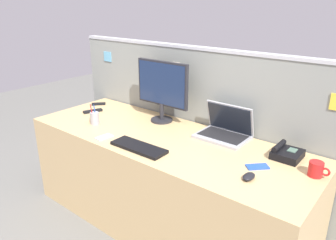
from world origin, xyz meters
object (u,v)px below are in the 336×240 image
Objects in this scene: keyboard_main at (139,147)px; laptop at (225,129)px; desk_phone at (286,153)px; coffee_mug at (316,169)px; cell_phone_blue_case at (258,167)px; pen_cup at (95,118)px; cell_phone_silver_slab at (104,137)px; tv_remote at (93,111)px; desktop_monitor at (162,87)px; cell_phone_black_slab at (99,104)px; computer_mouse_right_hand at (249,176)px.

laptop is at bearing 56.38° from keyboard_main.
coffee_mug is (0.22, -0.13, 0.01)m from desk_phone.
cell_phone_blue_case is at bearing -36.55° from laptop.
laptop is 0.90× the size of keyboard_main.
pen_cup is 1.45× the size of coffee_mug.
keyboard_main is 3.08× the size of cell_phone_blue_case.
cell_phone_silver_slab is at bearing -139.81° from laptop.
coffee_mug is at bearing 8.98° from pen_cup.
keyboard_main is at bearing -116.57° from cell_phone_blue_case.
coffee_mug is at bearing 20.49° from cell_phone_silver_slab.
tv_remote is (-1.60, 0.03, 0.01)m from cell_phone_blue_case.
cell_phone_silver_slab is 1.43m from coffee_mug.
cell_phone_silver_slab is 0.62m from tv_remote.
desktop_monitor is at bearing 112.40° from keyboard_main.
pen_cup is at bearing -0.67° from cell_phone_black_slab.
desk_phone is 1.87× the size of computer_mouse_right_hand.
desk_phone is 0.25m from coffee_mug.
pen_cup is 0.31m from cell_phone_silver_slab.
pen_cup is at bearing -13.67° from tv_remote.
cell_phone_black_slab is at bearing 149.37° from tv_remote.
laptop is 1.24m from tv_remote.
cell_phone_black_slab is at bearing -176.89° from laptop.
keyboard_main is at bearing 2.73° from tv_remote.
computer_mouse_right_hand is (0.41, -0.45, -0.04)m from laptop.
keyboard_main is at bearing 16.33° from cell_phone_black_slab.
desk_phone is at bearing 28.67° from cell_phone_silver_slab.
desktop_monitor is at bearing 178.78° from desk_phone.
cell_phone_blue_case and cell_phone_black_slab have the same top height.
tv_remote is at bearing 159.97° from keyboard_main.
pen_cup is 0.32m from tv_remote.
pen_cup reaches higher than tv_remote.
laptop reaches higher than pen_cup.
desk_phone is (0.48, -0.05, -0.03)m from laptop.
cell_phone_black_slab is 0.77× the size of tv_remote.
keyboard_main reaches higher than cell_phone_black_slab.
desk_phone is 1.48× the size of cell_phone_silver_slab.
keyboard_main is at bearing -172.60° from computer_mouse_right_hand.
pen_cup is 1.30× the size of cell_phone_blue_case.
desktop_monitor reaches higher than tv_remote.
coffee_mug reaches higher than cell_phone_black_slab.
desktop_monitor is 0.63m from keyboard_main.
cell_phone_black_slab is at bearing -179.33° from desk_phone.
desktop_monitor is at bearing -151.05° from cell_phone_blue_case.
cell_phone_blue_case is at bearing -159.91° from coffee_mug.
desktop_monitor is 0.63m from laptop.
laptop is 2.92× the size of cell_phone_silver_slab.
desktop_monitor is 2.91× the size of pen_cup.
coffee_mug reaches higher than cell_phone_silver_slab.
cell_phone_blue_case is at bearing 96.45° from computer_mouse_right_hand.
computer_mouse_right_hand is 1.10m from cell_phone_silver_slab.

